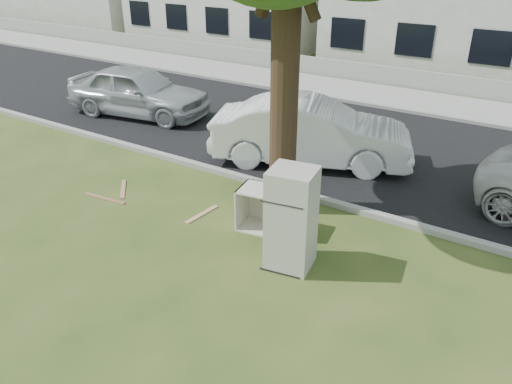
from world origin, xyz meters
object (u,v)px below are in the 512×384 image
Objects in this scene: cabinet at (267,210)px; car_center at (311,132)px; fridge at (291,219)px; car_left at (138,91)px.

cabinet is 0.22× the size of car_center.
fridge is at bearing -49.57° from cabinet.
fridge reaches higher than car_center.
car_left reaches higher than cabinet.
fridge is at bearing -178.62° from car_center.
car_center is (-1.76, 4.16, -0.09)m from fridge.
fridge is at bearing -129.47° from car_left.
car_center is at bearing 93.71° from cabinet.
car_left is (-8.05, 4.61, -0.12)m from fridge.
fridge reaches higher than cabinet.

